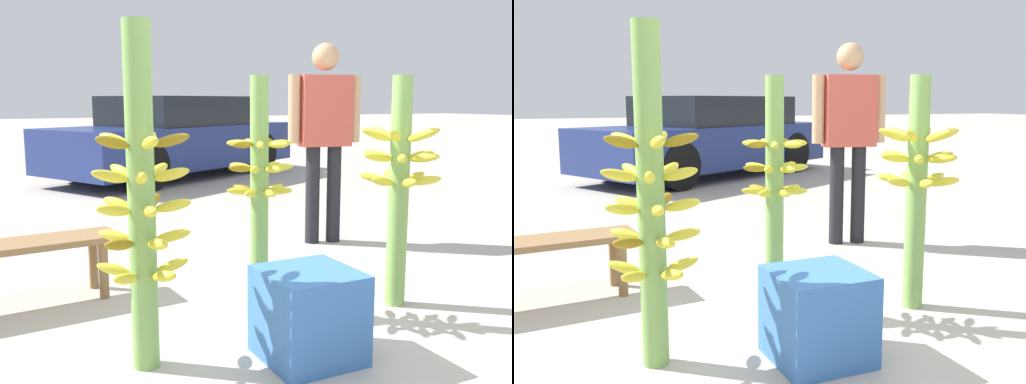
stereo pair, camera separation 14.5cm
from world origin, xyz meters
TOP-DOWN VIEW (x-y plane):
  - ground_plane at (0.00, 0.00)m, footprint 80.00×80.00m
  - banana_stalk_left at (-0.82, 0.07)m, footprint 0.46×0.46m
  - banana_stalk_center at (-0.03, 0.46)m, footprint 0.39×0.39m
  - banana_stalk_right at (0.78, 0.21)m, footprint 0.49×0.49m
  - vendor_person at (1.23, 1.74)m, footprint 0.66×0.28m
  - market_bench at (-1.33, 1.18)m, footprint 1.28×0.44m
  - parked_car at (1.49, 6.53)m, footprint 4.63×3.53m
  - produce_crate at (-0.09, -0.19)m, footprint 0.44×0.44m

SIDE VIEW (x-z plane):
  - ground_plane at x=0.00m, z-range 0.00..0.00m
  - produce_crate at x=-0.09m, z-range 0.00..0.44m
  - market_bench at x=-1.33m, z-range 0.13..0.53m
  - parked_car at x=1.49m, z-range -0.01..1.30m
  - banana_stalk_center at x=-0.03m, z-range 0.04..1.42m
  - banana_stalk_right at x=0.78m, z-range 0.07..1.45m
  - banana_stalk_left at x=-0.82m, z-range -0.01..1.58m
  - vendor_person at x=1.23m, z-range 0.17..1.89m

